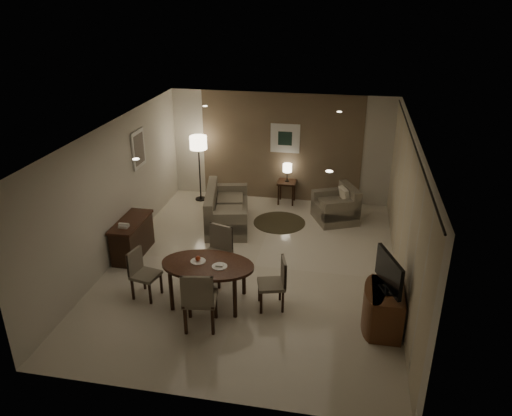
% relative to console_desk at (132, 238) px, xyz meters
% --- Properties ---
extents(room_shell, '(5.50, 7.00, 2.70)m').
position_rel_console_desk_xyz_m(room_shell, '(2.49, 0.40, 0.98)').
color(room_shell, beige).
rests_on(room_shell, ground).
extents(taupe_accent, '(3.96, 0.03, 2.70)m').
position_rel_console_desk_xyz_m(taupe_accent, '(2.49, 3.48, 0.98)').
color(taupe_accent, brown).
rests_on(taupe_accent, wall_back).
extents(curtain_wall, '(0.08, 6.70, 2.58)m').
position_rel_console_desk_xyz_m(curtain_wall, '(5.17, 0.00, 0.95)').
color(curtain_wall, beige).
rests_on(curtain_wall, wall_right).
extents(curtain_rod, '(0.03, 6.80, 0.03)m').
position_rel_console_desk_xyz_m(curtain_rod, '(5.17, 0.00, 2.27)').
color(curtain_rod, black).
rests_on(curtain_rod, wall_right).
extents(art_back_frame, '(0.72, 0.03, 0.72)m').
position_rel_console_desk_xyz_m(art_back_frame, '(2.59, 3.46, 1.23)').
color(art_back_frame, silver).
rests_on(art_back_frame, wall_back).
extents(art_back_canvas, '(0.34, 0.01, 0.34)m').
position_rel_console_desk_xyz_m(art_back_canvas, '(2.59, 3.44, 1.23)').
color(art_back_canvas, black).
rests_on(art_back_canvas, wall_back).
extents(art_left_frame, '(0.03, 0.60, 0.80)m').
position_rel_console_desk_xyz_m(art_left_frame, '(-0.23, 1.20, 1.48)').
color(art_left_frame, silver).
rests_on(art_left_frame, wall_left).
extents(art_left_canvas, '(0.01, 0.46, 0.64)m').
position_rel_console_desk_xyz_m(art_left_canvas, '(-0.21, 1.20, 1.48)').
color(art_left_canvas, gray).
rests_on(art_left_canvas, wall_left).
extents(downlight_nl, '(0.10, 0.10, 0.01)m').
position_rel_console_desk_xyz_m(downlight_nl, '(1.09, -1.80, 2.31)').
color(downlight_nl, white).
rests_on(downlight_nl, ceiling).
extents(downlight_nr, '(0.10, 0.10, 0.01)m').
position_rel_console_desk_xyz_m(downlight_nr, '(3.89, -1.80, 2.31)').
color(downlight_nr, white).
rests_on(downlight_nr, ceiling).
extents(downlight_fl, '(0.10, 0.10, 0.01)m').
position_rel_console_desk_xyz_m(downlight_fl, '(1.09, 1.80, 2.31)').
color(downlight_fl, white).
rests_on(downlight_fl, ceiling).
extents(downlight_fr, '(0.10, 0.10, 0.01)m').
position_rel_console_desk_xyz_m(downlight_fr, '(3.89, 1.80, 2.31)').
color(downlight_fr, white).
rests_on(downlight_fr, ceiling).
extents(console_desk, '(0.48, 1.20, 0.75)m').
position_rel_console_desk_xyz_m(console_desk, '(0.00, 0.00, 0.00)').
color(console_desk, '#412615').
rests_on(console_desk, floor).
extents(telephone, '(0.20, 0.14, 0.09)m').
position_rel_console_desk_xyz_m(telephone, '(0.00, -0.30, 0.43)').
color(telephone, white).
rests_on(telephone, console_desk).
extents(tv_cabinet, '(0.48, 0.90, 0.70)m').
position_rel_console_desk_xyz_m(tv_cabinet, '(4.89, -1.50, -0.03)').
color(tv_cabinet, brown).
rests_on(tv_cabinet, floor).
extents(flat_tv, '(0.36, 0.85, 0.60)m').
position_rel_console_desk_xyz_m(flat_tv, '(4.87, -1.50, 0.65)').
color(flat_tv, black).
rests_on(flat_tv, tv_cabinet).
extents(dining_table, '(1.58, 0.99, 0.74)m').
position_rel_console_desk_xyz_m(dining_table, '(1.96, -1.32, -0.01)').
color(dining_table, '#412615').
rests_on(dining_table, floor).
extents(chair_near, '(0.59, 0.59, 1.06)m').
position_rel_console_desk_xyz_m(chair_near, '(2.02, -1.99, 0.16)').
color(chair_near, '#756D5A').
rests_on(chair_near, floor).
extents(chair_far, '(0.62, 0.62, 1.03)m').
position_rel_console_desk_xyz_m(chair_far, '(1.88, -0.63, 0.14)').
color(chair_far, '#756D5A').
rests_on(chair_far, floor).
extents(chair_left, '(0.50, 0.50, 0.88)m').
position_rel_console_desk_xyz_m(chair_left, '(0.86, -1.37, 0.06)').
color(chair_left, '#756D5A').
rests_on(chair_left, floor).
extents(chair_right, '(0.53, 0.53, 0.90)m').
position_rel_console_desk_xyz_m(chair_right, '(3.03, -1.27, 0.07)').
color(chair_right, '#756D5A').
rests_on(chair_right, floor).
extents(plate_a, '(0.26, 0.26, 0.02)m').
position_rel_console_desk_xyz_m(plate_a, '(1.78, -1.27, 0.37)').
color(plate_a, white).
rests_on(plate_a, dining_table).
extents(plate_b, '(0.26, 0.26, 0.02)m').
position_rel_console_desk_xyz_m(plate_b, '(2.18, -1.37, 0.37)').
color(plate_b, white).
rests_on(plate_b, dining_table).
extents(fruit_apple, '(0.09, 0.09, 0.09)m').
position_rel_console_desk_xyz_m(fruit_apple, '(1.78, -1.27, 0.43)').
color(fruit_apple, '#9C2E11').
rests_on(fruit_apple, plate_a).
extents(napkin, '(0.12, 0.08, 0.03)m').
position_rel_console_desk_xyz_m(napkin, '(2.18, -1.37, 0.40)').
color(napkin, white).
rests_on(napkin, plate_b).
extents(round_rug, '(1.19, 1.19, 0.01)m').
position_rel_console_desk_xyz_m(round_rug, '(2.69, 2.03, -0.37)').
color(round_rug, '#433825').
rests_on(round_rug, floor).
extents(sofa, '(1.96, 1.26, 0.85)m').
position_rel_console_desk_xyz_m(sofa, '(1.54, 1.71, 0.05)').
color(sofa, '#756D5A').
rests_on(sofa, floor).
extents(armchair, '(1.16, 1.19, 0.81)m').
position_rel_console_desk_xyz_m(armchair, '(3.93, 2.40, 0.03)').
color(armchair, '#756D5A').
rests_on(armchair, floor).
extents(side_table, '(0.45, 0.45, 0.57)m').
position_rel_console_desk_xyz_m(side_table, '(2.69, 3.23, -0.09)').
color(side_table, black).
rests_on(side_table, floor).
extents(table_lamp, '(0.22, 0.22, 0.50)m').
position_rel_console_desk_xyz_m(table_lamp, '(2.69, 3.25, 0.44)').
color(table_lamp, '#FFEAC1').
rests_on(table_lamp, side_table).
extents(floor_lamp, '(0.42, 0.42, 1.67)m').
position_rel_console_desk_xyz_m(floor_lamp, '(0.51, 3.02, 0.46)').
color(floor_lamp, '#FFE5B7').
rests_on(floor_lamp, floor).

